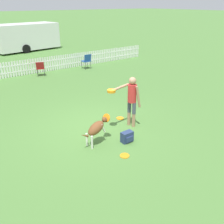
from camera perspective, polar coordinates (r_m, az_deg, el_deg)
name	(u,v)px	position (r m, az deg, el deg)	size (l,w,h in m)	color
ground_plane	(97,127)	(8.30, -3.48, -3.46)	(240.00, 240.00, 0.00)	#4C7A38
handler_person	(131,96)	(7.96, 4.31, 3.60)	(1.06, 0.52, 1.67)	tan
leaping_dog	(97,128)	(7.14, -3.55, -3.66)	(1.08, 0.42, 0.81)	brown
frisbee_near_handler	(125,156)	(6.82, 2.91, -9.94)	(0.26, 0.26, 0.02)	orange
frisbee_near_dog	(120,118)	(8.88, 1.84, -1.42)	(0.26, 0.26, 0.02)	orange
backpack_on_grass	(127,137)	(7.40, 3.48, -5.71)	(0.36, 0.24, 0.32)	navy
picket_fence	(18,68)	(14.97, -20.65, 9.31)	(18.05, 0.04, 0.85)	white
folding_chair_blue_left	(87,60)	(15.68, -5.79, 11.73)	(0.49, 0.51, 0.90)	#333338
folding_chair_center	(40,67)	(14.58, -16.08, 9.76)	(0.57, 0.58, 0.80)	#333338
equipment_trailer	(26,36)	(23.03, -19.13, 16.01)	(6.18, 2.98, 2.17)	white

